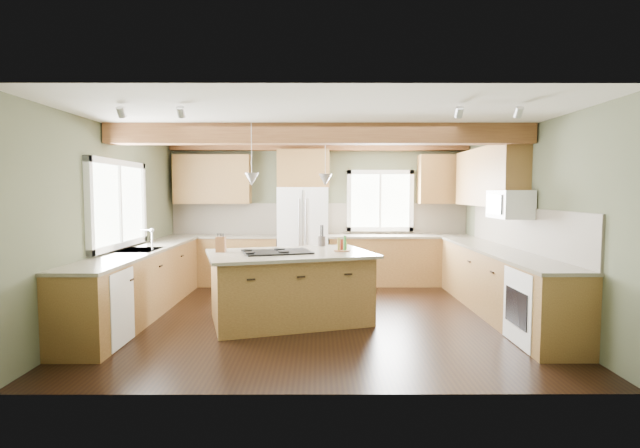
{
  "coord_description": "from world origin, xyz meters",
  "views": [
    {
      "loc": [
        -0.01,
        -6.32,
        1.72
      ],
      "look_at": [
        0.0,
        0.3,
        1.26
      ],
      "focal_mm": 26.0,
      "sensor_mm": 36.0,
      "label": 1
    }
  ],
  "objects": [
    {
      "name": "upper_cab_back_left",
      "position": [
        -1.99,
        2.33,
        1.95
      ],
      "size": [
        1.4,
        0.35,
        0.9
      ],
      "primitive_type": "cube",
      "color": "brown",
      "rests_on": "wall_back"
    },
    {
      "name": "counter_back_left",
      "position": [
        -1.79,
        2.2,
        0.9
      ],
      "size": [
        2.06,
        0.64,
        0.04
      ],
      "primitive_type": "cube",
      "color": "brown",
      "rests_on": "base_cab_back_left"
    },
    {
      "name": "base_cab_left",
      "position": [
        -2.5,
        0.05,
        0.44
      ],
      "size": [
        0.6,
        3.7,
        0.88
      ],
      "primitive_type": "cube",
      "color": "brown",
      "rests_on": "floor"
    },
    {
      "name": "wall_back",
      "position": [
        0.0,
        2.5,
        1.3
      ],
      "size": [
        5.6,
        0.0,
        5.6
      ],
      "primitive_type": "plane",
      "rotation": [
        1.57,
        0.0,
        0.0
      ],
      "color": "#4C513A",
      "rests_on": "ground"
    },
    {
      "name": "wall_left",
      "position": [
        -2.8,
        0.0,
        1.3
      ],
      "size": [
        0.0,
        5.0,
        5.0
      ],
      "primitive_type": "plane",
      "rotation": [
        1.57,
        0.0,
        1.57
      ],
      "color": "#4C513A",
      "rests_on": "ground"
    },
    {
      "name": "pendant_left",
      "position": [
        -0.87,
        -0.37,
        1.88
      ],
      "size": [
        0.18,
        0.18,
        0.16
      ],
      "primitive_type": "cone",
      "rotation": [
        3.14,
        0.0,
        0.0
      ],
      "color": "#B2B2B7",
      "rests_on": "ceiling"
    },
    {
      "name": "faucet",
      "position": [
        -2.32,
        0.05,
        1.05
      ],
      "size": [
        0.02,
        0.02,
        0.28
      ],
      "primitive_type": "cylinder",
      "color": "#B2B2B7",
      "rests_on": "sink"
    },
    {
      "name": "knife_block",
      "position": [
        -1.32,
        -0.22,
        1.02
      ],
      "size": [
        0.13,
        0.1,
        0.2
      ],
      "primitive_type": "cube",
      "rotation": [
        0.0,
        0.0,
        -0.04
      ],
      "color": "brown",
      "rests_on": "island_top"
    },
    {
      "name": "pendant_right",
      "position": [
        0.07,
        -0.09,
        1.88
      ],
      "size": [
        0.18,
        0.18,
        0.16
      ],
      "primitive_type": "cone",
      "rotation": [
        3.14,
        0.0,
        0.0
      ],
      "color": "#B2B2B7",
      "rests_on": "ceiling"
    },
    {
      "name": "oven",
      "position": [
        2.49,
        -1.25,
        0.43
      ],
      "size": [
        0.6,
        0.72,
        0.84
      ],
      "primitive_type": "cube",
      "color": "white",
      "rests_on": "floor"
    },
    {
      "name": "upper_cab_back_corner",
      "position": [
        2.3,
        2.33,
        1.95
      ],
      "size": [
        0.9,
        0.35,
        0.9
      ],
      "primitive_type": "cube",
      "color": "brown",
      "rests_on": "wall_back"
    },
    {
      "name": "upper_cab_right",
      "position": [
        2.62,
        0.9,
        1.95
      ],
      "size": [
        0.35,
        2.2,
        0.9
      ],
      "primitive_type": "cube",
      "color": "brown",
      "rests_on": "wall_right"
    },
    {
      "name": "upper_cab_over_fridge",
      "position": [
        -0.3,
        2.33,
        2.15
      ],
      "size": [
        0.96,
        0.35,
        0.7
      ],
      "primitive_type": "cube",
      "color": "brown",
      "rests_on": "wall_back"
    },
    {
      "name": "microwave",
      "position": [
        2.58,
        -0.05,
        1.55
      ],
      "size": [
        0.4,
        0.7,
        0.38
      ],
      "primitive_type": "cube",
      "color": "white",
      "rests_on": "wall_right"
    },
    {
      "name": "backsplash_right",
      "position": [
        2.78,
        0.05,
        1.21
      ],
      "size": [
        0.03,
        3.7,
        0.58
      ],
      "primitive_type": "cube",
      "color": "brown",
      "rests_on": "wall_right"
    },
    {
      "name": "utensil_crock",
      "position": [
        0.03,
        0.47,
        0.99
      ],
      "size": [
        0.14,
        0.14,
        0.14
      ],
      "primitive_type": "cylinder",
      "rotation": [
        0.0,
        0.0,
        0.44
      ],
      "color": "#37302C",
      "rests_on": "island_top"
    },
    {
      "name": "wall_right",
      "position": [
        2.8,
        0.0,
        1.3
      ],
      "size": [
        0.0,
        5.0,
        5.0
      ],
      "primitive_type": "plane",
      "rotation": [
        1.57,
        0.0,
        -1.57
      ],
      "color": "#4C513A",
      "rests_on": "ground"
    },
    {
      "name": "window_back",
      "position": [
        1.15,
        2.48,
        1.55
      ],
      "size": [
        1.1,
        0.04,
        1.0
      ],
      "primitive_type": "cube",
      "color": "white",
      "rests_on": "wall_back"
    },
    {
      "name": "soffit_trim",
      "position": [
        0.0,
        2.4,
        2.54
      ],
      "size": [
        5.55,
        0.2,
        0.1
      ],
      "primitive_type": "cube",
      "color": "#572E18",
      "rests_on": "ceiling"
    },
    {
      "name": "counter_back_right",
      "position": [
        1.49,
        2.2,
        0.9
      ],
      "size": [
        2.66,
        0.64,
        0.04
      ],
      "primitive_type": "cube",
      "color": "brown",
      "rests_on": "base_cab_back_right"
    },
    {
      "name": "island_top",
      "position": [
        -0.4,
        -0.23,
        0.9
      ],
      "size": [
        2.4,
        1.88,
        0.04
      ],
      "primitive_type": "cube",
      "rotation": [
        0.0,
        0.0,
        0.29
      ],
      "color": "brown",
      "rests_on": "island"
    },
    {
      "name": "cooktop",
      "position": [
        -0.56,
        -0.28,
        0.93
      ],
      "size": [
        0.98,
        0.79,
        0.02
      ],
      "primitive_type": "cube",
      "rotation": [
        0.0,
        0.0,
        0.29
      ],
      "color": "black",
      "rests_on": "island_top"
    },
    {
      "name": "refrigerator",
      "position": [
        -0.3,
        2.12,
        0.9
      ],
      "size": [
        0.9,
        0.74,
        1.8
      ],
      "primitive_type": "cube",
      "color": "white",
      "rests_on": "floor"
    },
    {
      "name": "counter_right",
      "position": [
        2.5,
        0.05,
        0.9
      ],
      "size": [
        0.64,
        3.74,
        0.04
      ],
      "primitive_type": "cube",
      "color": "brown",
      "rests_on": "base_cab_right"
    },
    {
      "name": "dishwasher",
      "position": [
        -2.49,
        -1.25,
        0.43
      ],
      "size": [
        0.6,
        0.6,
        0.84
      ],
      "primitive_type": "cube",
      "color": "white",
      "rests_on": "floor"
    },
    {
      "name": "bottle_tray",
      "position": [
        0.3,
        -0.12,
        1.02
      ],
      "size": [
        0.24,
        0.24,
        0.2
      ],
      "primitive_type": null,
      "rotation": [
        0.0,
        0.0,
        0.13
      ],
      "color": "brown",
      "rests_on": "island_top"
    },
    {
      "name": "base_cab_back_left",
      "position": [
        -1.79,
        2.2,
        0.44
      ],
      "size": [
        2.02,
        0.6,
        0.88
      ],
      "primitive_type": "cube",
      "color": "brown",
      "rests_on": "floor"
    },
    {
      "name": "backsplash_back",
      "position": [
        0.0,
        2.48,
        1.21
      ],
      "size": [
        5.58,
        0.03,
        0.58
      ],
      "primitive_type": "cube",
      "color": "brown",
      "rests_on": "wall_back"
    },
    {
      "name": "base_cab_back_right",
      "position": [
        1.49,
        2.2,
        0.44
      ],
      "size": [
        2.62,
        0.6,
        0.88
      ],
      "primitive_type": "cube",
      "color": "brown",
      "rests_on": "floor"
    },
    {
      "name": "counter_left",
      "position": [
        -2.5,
        0.05,
        0.9
      ],
      "size": [
        0.64,
        3.74,
        0.04
      ],
      "primitive_type": "cube",
      "color": "brown",
      "rests_on": "base_cab_left"
    },
    {
      "name": "ceiling",
      "position": [
        0.0,
        0.0,
        2.6
      ],
      "size": [
        5.6,
        5.6,
        0.0
      ],
      "primitive_type": "plane",
      "rotation": [
        3.14,
        0.0,
        0.0
      ],
      "color": "silver",
      "rests_on": "wall_back"
    },
    {
      "name": "floor",
      "position": [
        0.0,
        0.0,
        0.0
      ],
      "size": [
        5.6,
        5.6,
        0.0
      ],
      "primitive_type": "plane",
      "color": "black",
      "rests_on": "ground"
    },
    {
      "name": "window_left",
      "position": [
        -2.78,
        0.05,
        1.55
      ],
      "size": [
        0.04,
        1.6,
        1.05
      ],
      "primitive_type": "cube",
      "color": "white",
      "rests_on": "wall_left"
    },
    {
      "name": "base_cab_right",
      "position": [
        2.5,
        0.05,
        0.44
      ],
      "size": [
        0.6,
        3.7,
        0.88
      ],
      "primitive_type": "cube",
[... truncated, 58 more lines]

